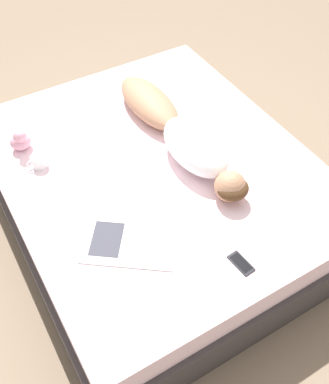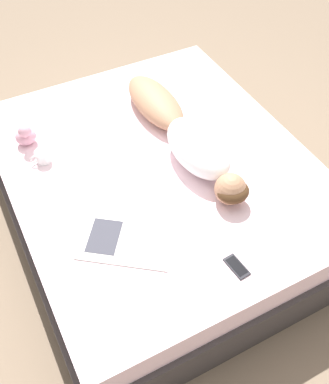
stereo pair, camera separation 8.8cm
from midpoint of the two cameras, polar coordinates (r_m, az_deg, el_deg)
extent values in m
plane|color=#7A6651|center=(3.10, -1.79, -2.79)|extent=(12.00, 12.00, 0.00)
cube|color=#383333|center=(2.98, -1.86, -0.91)|extent=(1.82, 2.16, 0.31)
cube|color=silver|center=(2.80, -1.98, 2.40)|extent=(1.76, 2.10, 0.18)
ellipsoid|color=#A37556|center=(3.05, -2.82, 11.27)|extent=(0.27, 0.63, 0.16)
ellipsoid|color=white|center=(2.67, 2.97, 5.79)|extent=(0.30, 0.54, 0.23)
ellipsoid|color=#472D19|center=(2.48, 7.64, 0.45)|extent=(0.19, 0.17, 0.10)
sphere|color=#A37556|center=(2.49, 7.33, 0.71)|extent=(0.18, 0.18, 0.18)
cube|color=silver|center=(2.34, -2.62, -6.55)|extent=(0.38, 0.40, 0.01)
cube|color=silver|center=(2.38, -8.39, -6.00)|extent=(0.38, 0.40, 0.01)
cube|color=#2D2D38|center=(2.38, -8.40, -5.93)|extent=(0.26, 0.27, 0.00)
cylinder|color=white|center=(2.80, -16.46, 3.78)|extent=(0.09, 0.09, 0.08)
cylinder|color=black|center=(2.78, -16.60, 4.25)|extent=(0.08, 0.08, 0.00)
torus|color=white|center=(2.79, -17.43, 3.38)|extent=(0.06, 0.01, 0.06)
cube|color=black|center=(2.30, 8.59, -8.95)|extent=(0.08, 0.15, 0.01)
cube|color=black|center=(2.29, 8.60, -8.88)|extent=(0.06, 0.12, 0.00)
ellipsoid|color=#DB9EB2|center=(2.94, -18.66, 6.08)|extent=(0.13, 0.12, 0.11)
sphere|color=#DB9EB2|center=(2.85, -18.77, 6.74)|extent=(0.08, 0.08, 0.08)
camera|label=1|loc=(0.04, -91.01, -1.14)|focal=42.00mm
camera|label=2|loc=(0.04, 88.99, 1.14)|focal=42.00mm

